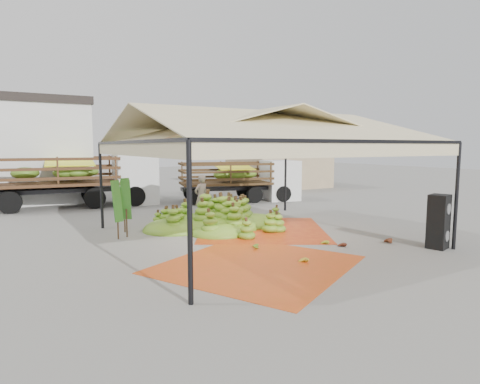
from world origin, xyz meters
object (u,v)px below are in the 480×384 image
truck_left (85,175)px  truck_right (244,176)px  banana_heap (218,212)px  speaker_stack (438,222)px  vendor (201,197)px

truck_left → truck_right: (7.65, -2.24, -0.22)m
banana_heap → speaker_stack: bearing=-54.9°
banana_heap → truck_left: truck_left is taller
banana_heap → vendor: bearing=84.4°
banana_heap → truck_left: 8.60m
truck_right → speaker_stack: bearing=-78.2°
speaker_stack → truck_right: size_ratio=0.24×
vendor → truck_right: size_ratio=0.27×
vendor → truck_right: 5.71m
banana_heap → truck_right: size_ratio=0.81×
speaker_stack → truck_left: (-7.28, 13.69, 0.77)m
truck_left → speaker_stack: bearing=-56.6°
banana_heap → speaker_stack: size_ratio=3.44×
vendor → truck_right: (4.24, 3.80, 0.43)m
truck_left → banana_heap: bearing=-62.5°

